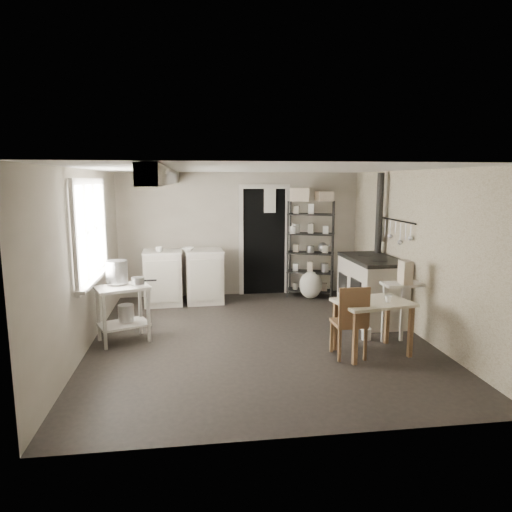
{
  "coord_description": "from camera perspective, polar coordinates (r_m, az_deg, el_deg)",
  "views": [
    {
      "loc": [
        -0.85,
        -5.98,
        2.16
      ],
      "look_at": [
        0.0,
        0.3,
        1.1
      ],
      "focal_mm": 32.0,
      "sensor_mm": 36.0,
      "label": 1
    }
  ],
  "objects": [
    {
      "name": "chair",
      "position": [
        5.75,
        11.52,
        -7.64
      ],
      "size": [
        0.38,
        0.4,
        0.91
      ],
      "primitive_type": null,
      "rotation": [
        0.0,
        0.0,
        0.0
      ],
      "color": "brown",
      "rests_on": "ground"
    },
    {
      "name": "stockpot",
      "position": [
        6.41,
        -17.01,
        -1.91
      ],
      "size": [
        0.34,
        0.34,
        0.31
      ],
      "primitive_type": "cylinder",
      "rotation": [
        0.0,
        0.0,
        -0.24
      ],
      "color": "silver",
      "rests_on": "prep_table"
    },
    {
      "name": "stovepipe",
      "position": [
        7.62,
        15.16,
        4.87
      ],
      "size": [
        0.13,
        0.13,
        1.36
      ],
      "primitive_type": null,
      "rotation": [
        0.0,
        0.0,
        -0.25
      ],
      "color": "black",
      "rests_on": "stove"
    },
    {
      "name": "prep_table",
      "position": [
        6.42,
        -16.27,
        -6.81
      ],
      "size": [
        0.8,
        0.7,
        0.76
      ],
      "primitive_type": null,
      "rotation": [
        0.0,
        0.0,
        0.39
      ],
      "color": "beige",
      "rests_on": "ground"
    },
    {
      "name": "storage_box_b",
      "position": [
        8.42,
        8.53,
        8.23
      ],
      "size": [
        0.29,
        0.27,
        0.17
      ],
      "primitive_type": "cube",
      "rotation": [
        0.0,
        0.0,
        0.08
      ],
      "color": "beige",
      "rests_on": "shelf_rack"
    },
    {
      "name": "table_cup",
      "position": [
        5.81,
        16.22,
        -4.39
      ],
      "size": [
        0.1,
        0.1,
        0.09
      ],
      "primitive_type": "imported",
      "rotation": [
        0.0,
        0.0,
        0.04
      ],
      "color": "white",
      "rests_on": "work_table"
    },
    {
      "name": "bucket",
      "position": [
        6.45,
        -15.93,
        -6.86
      ],
      "size": [
        0.26,
        0.26,
        0.23
      ],
      "primitive_type": "cylinder",
      "rotation": [
        0.0,
        0.0,
        -0.31
      ],
      "color": "silver",
      "rests_on": "prep_table"
    },
    {
      "name": "ceiling",
      "position": [
        6.05,
        0.39,
        10.82
      ],
      "size": [
        5.0,
        5.0,
        0.0
      ],
      "primitive_type": "plane",
      "rotation": [
        3.14,
        0.0,
        0.0
      ],
      "color": "silver",
      "rests_on": "wall_back"
    },
    {
      "name": "window",
      "position": [
        6.37,
        -20.11,
        2.96
      ],
      "size": [
        0.12,
        1.76,
        1.28
      ],
      "primitive_type": null,
      "color": "beige",
      "rests_on": "wall_left"
    },
    {
      "name": "doorway",
      "position": [
        8.63,
        1.03,
        1.76
      ],
      "size": [
        0.96,
        0.1,
        2.08
      ],
      "primitive_type": null,
      "color": "beige",
      "rests_on": "ground"
    },
    {
      "name": "utensil_rail",
      "position": [
        7.28,
        17.07,
        4.26
      ],
      "size": [
        0.06,
        1.2,
        0.44
      ],
      "primitive_type": null,
      "color": "silver",
      "rests_on": "wall_right"
    },
    {
      "name": "flour_sack",
      "position": [
        8.47,
        6.85,
        -3.69
      ],
      "size": [
        0.52,
        0.48,
        0.5
      ],
      "primitive_type": "ellipsoid",
      "rotation": [
        0.0,
        0.0,
        0.35
      ],
      "color": "silver",
      "rests_on": "ground"
    },
    {
      "name": "wall_back",
      "position": [
        8.59,
        -1.97,
        2.72
      ],
      "size": [
        4.5,
        0.02,
        2.3
      ],
      "primitive_type": "cube",
      "color": "#A9A090",
      "rests_on": "ground"
    },
    {
      "name": "wallpaper_panel",
      "position": [
        6.81,
        19.38,
        0.42
      ],
      "size": [
        0.01,
        5.0,
        2.3
      ],
      "primitive_type": null,
      "color": "beige",
      "rests_on": "wall_right"
    },
    {
      "name": "ceiling_beam",
      "position": [
        5.99,
        -11.21,
        9.7
      ],
      "size": [
        0.18,
        5.0,
        0.18
      ],
      "primitive_type": null,
      "color": "beige",
      "rests_on": "ceiling"
    },
    {
      "name": "counter_cup",
      "position": [
        7.93,
        -12.01,
        0.62
      ],
      "size": [
        0.15,
        0.15,
        0.09
      ],
      "primitive_type": "imported",
      "rotation": [
        0.0,
        0.0,
        -0.28
      ],
      "color": "white",
      "rests_on": "base_cabinets"
    },
    {
      "name": "mixing_bowl",
      "position": [
        8.02,
        -8.49,
        0.75
      ],
      "size": [
        0.36,
        0.36,
        0.07
      ],
      "primitive_type": "imported",
      "rotation": [
        0.0,
        0.0,
        -0.26
      ],
      "color": "white",
      "rests_on": "base_cabinets"
    },
    {
      "name": "saucepan",
      "position": [
        6.2,
        -14.53,
        -3.01
      ],
      "size": [
        0.18,
        0.18,
        0.09
      ],
      "primitive_type": "cylinder",
      "rotation": [
        0.0,
        0.0,
        0.11
      ],
      "color": "silver",
      "rests_on": "prep_table"
    },
    {
      "name": "wall_left",
      "position": [
        6.23,
        -20.58,
        -0.45
      ],
      "size": [
        0.02,
        5.0,
        2.3
      ],
      "primitive_type": "cube",
      "color": "#A9A090",
      "rests_on": "ground"
    },
    {
      "name": "floor_crock",
      "position": [
        6.5,
        13.63,
        -9.49
      ],
      "size": [
        0.15,
        0.15,
        0.16
      ],
      "primitive_type": "cylinder",
      "rotation": [
        0.0,
        0.0,
        0.18
      ],
      "color": "white",
      "rests_on": "ground"
    },
    {
      "name": "oats_box",
      "position": [
        6.29,
        18.19,
        -1.52
      ],
      "size": [
        0.13,
        0.21,
        0.31
      ],
      "primitive_type": "cube",
      "rotation": [
        0.0,
        0.0,
        -0.02
      ],
      "color": "beige",
      "rests_on": "side_ledge"
    },
    {
      "name": "storage_box_a",
      "position": [
        8.32,
        5.53,
        8.41
      ],
      "size": [
        0.41,
        0.39,
        0.24
      ],
      "primitive_type": "cube",
      "rotation": [
        0.0,
        0.0,
        -0.28
      ],
      "color": "beige",
      "rests_on": "shelf_rack"
    },
    {
      "name": "shelf_jar",
      "position": [
        8.31,
        4.59,
        4.0
      ],
      "size": [
        0.1,
        0.1,
        0.19
      ],
      "primitive_type": "imported",
      "rotation": [
        0.0,
        0.0,
        0.09
      ],
      "color": "white",
      "rests_on": "shelf_rack"
    },
    {
      "name": "shelf_rack",
      "position": [
        8.47,
        6.83,
        1.2
      ],
      "size": [
        0.91,
        0.61,
        1.78
      ],
      "primitive_type": null,
      "rotation": [
        0.0,
        0.0,
        -0.36
      ],
      "color": "black",
      "rests_on": "ground"
    },
    {
      "name": "stove",
      "position": [
        7.32,
        14.2,
        -4.4
      ],
      "size": [
        0.72,
        1.27,
        0.98
      ],
      "primitive_type": null,
      "rotation": [
        0.0,
        0.0,
        0.03
      ],
      "color": "beige",
      "rests_on": "ground"
    },
    {
      "name": "floor",
      "position": [
        6.42,
        0.36,
        -10.18
      ],
      "size": [
        5.0,
        5.0,
        0.0
      ],
      "primitive_type": "plane",
      "color": "black",
      "rests_on": "ground"
    },
    {
      "name": "wall_front",
      "position": [
        3.73,
        5.81,
        -6.28
      ],
      "size": [
        4.5,
        0.02,
        2.3
      ],
      "primitive_type": "cube",
      "color": "#A9A090",
      "rests_on": "ground"
    },
    {
      "name": "work_table",
      "position": [
        5.93,
        14.33,
        -8.26
      ],
      "size": [
        0.99,
        0.78,
        0.68
      ],
      "primitive_type": null,
      "rotation": [
        0.0,
        0.0,
        0.18
      ],
      "color": "beige",
      "rests_on": "ground"
    },
    {
      "name": "wall_right",
      "position": [
        6.81,
        19.46,
        0.42
      ],
      "size": [
        0.02,
        5.0,
        2.3
      ],
      "primitive_type": "cube",
      "color": "#A9A090",
      "rests_on": "ground"
    },
    {
      "name": "base_cabinets",
      "position": [
        8.15,
        -9.01,
        -2.67
      ],
      "size": [
        1.47,
        0.69,
        0.95
      ],
      "primitive_type": null,
      "rotation": [
        0.0,
        0.0,
        0.05
      ],
      "color": "beige",
      "rests_on": "ground"
    },
    {
      "name": "side_ledge",
      "position": [
        6.47,
        17.66,
        -6.47
      ],
      "size": [
        0.53,
        0.3,
        0.81
      ],
      "primitive_type": null,
      "rotation": [
        0.0,
        0.0,
        0.03
      ],
      "color": "beige",
      "rests_on": "ground"
    }
  ]
}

